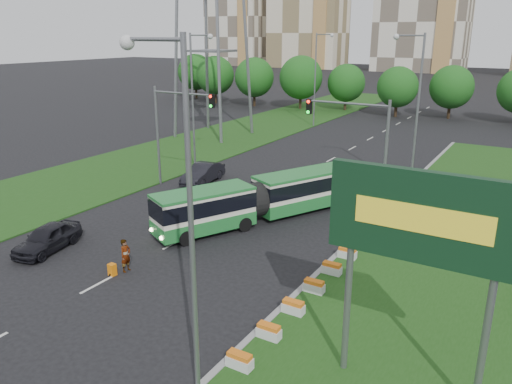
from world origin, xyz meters
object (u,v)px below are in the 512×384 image
Objects in this scene: traffic_mast_median at (362,139)px; car_left_near at (47,238)px; traffic_mast_left at (172,121)px; pedestrian at (126,255)px; articulated_bus at (259,198)px; car_left_far at (203,173)px; shopping_trolley at (112,270)px; billboard at (422,228)px.

traffic_mast_median reaches higher than car_left_near.
traffic_mast_left is 15.84m from pedestrian.
car_left_far is (-8.38, 5.00, -0.70)m from articulated_bus.
pedestrian is at bearing -75.15° from articulated_bus.
articulated_bus is 9.79m from car_left_far.
articulated_bus is (9.64, -2.94, -3.85)m from traffic_mast_left.
shopping_trolley is at bearing 156.78° from pedestrian.
traffic_mast_left reaches higher than articulated_bus.
car_left_near is at bearing 91.16° from pedestrian.
car_left_near is at bearing -100.28° from articulated_bus.
traffic_mast_median is (-7.47, 16.00, -0.81)m from billboard.
pedestrian is (-15.06, 1.83, -5.27)m from billboard.
traffic_mast_median is at bearing 3.77° from traffic_mast_left.
articulated_bus is at bearing 42.05° from car_left_near.
car_left_far is 16.49m from pedestrian.
pedestrian is at bearing -74.03° from car_left_far.
pedestrian is at bearing -7.73° from car_left_near.
shopping_trolley is (-15.34, 1.09, -5.85)m from billboard.
traffic_mast_left is 1.80× the size of car_left_near.
traffic_mast_median is 1.00× the size of traffic_mast_left.
car_left_near is (-13.38, -14.55, -4.59)m from traffic_mast_median.
billboard is 1.00× the size of traffic_mast_median.
shopping_trolley is (5.52, -0.37, -0.44)m from car_left_near.
traffic_mast_left is 14.42m from car_left_near.
billboard is 16.45m from shopping_trolley.
billboard is 1.65× the size of car_left_far.
traffic_mast_left is at bearing 27.38° from pedestrian.
car_left_near is (-20.85, 1.46, -5.41)m from billboard.
billboard is 27.16m from traffic_mast_left.
car_left_far is at bearing 114.71° from shopping_trolley.
billboard reaches higher than pedestrian.
pedestrian reaches higher than car_left_near.
car_left_near is (1.78, -13.55, -4.59)m from traffic_mast_left.
traffic_mast_median is 14.66m from car_left_far.
billboard is at bearing -16.60° from articulated_bus.
traffic_mast_median is 12.60× the size of shopping_trolley.
billboard is 16.06m from pedestrian.
car_left_near is (-7.86, -10.61, -0.75)m from articulated_bus.
car_left_far is at bearing 141.39° from billboard.
traffic_mast_left is at bearing 86.08° from car_left_near.
traffic_mast_left is at bearing -176.23° from traffic_mast_median.
car_left_near is at bearing -179.77° from shopping_trolley.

